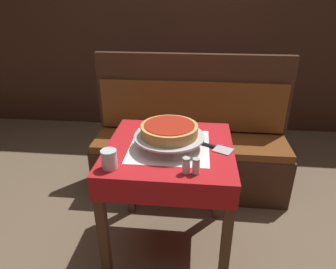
{
  "coord_description": "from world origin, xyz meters",
  "views": [
    {
      "loc": [
        0.14,
        -1.5,
        1.55
      ],
      "look_at": [
        -0.0,
        -0.04,
        0.85
      ],
      "focal_mm": 32.0,
      "sensor_mm": 36.0,
      "label": 1
    }
  ],
  "objects": [
    {
      "name": "salt_shaker",
      "position": [
        0.11,
        -0.27,
        0.8
      ],
      "size": [
        0.04,
        0.04,
        0.08
      ],
      "color": "silver",
      "rests_on": "dining_table_front"
    },
    {
      "name": "water_glass_near",
      "position": [
        -0.27,
        -0.27,
        0.81
      ],
      "size": [
        0.08,
        0.08,
        0.1
      ],
      "color": "silver",
      "rests_on": "dining_table_front"
    },
    {
      "name": "dining_table_front",
      "position": [
        0.0,
        0.0,
        0.66
      ],
      "size": [
        0.72,
        0.72,
        0.76
      ],
      "color": "red",
      "rests_on": "ground_plane"
    },
    {
      "name": "deep_dish_pizza",
      "position": [
        -0.0,
        -0.01,
        0.86
      ],
      "size": [
        0.32,
        0.32,
        0.06
      ],
      "color": "tan",
      "rests_on": "pizza_pan_stand"
    },
    {
      "name": "ground_plane",
      "position": [
        0.0,
        0.0,
        0.0
      ],
      "size": [
        14.0,
        14.0,
        0.0
      ],
      "primitive_type": "plane",
      "color": "brown"
    },
    {
      "name": "booth_bench",
      "position": [
        0.1,
        0.7,
        0.34
      ],
      "size": [
        1.57,
        0.45,
        1.12
      ],
      "color": "#3D2316",
      "rests_on": "ground_plane"
    },
    {
      "name": "condiment_caddy",
      "position": [
        0.28,
        1.65,
        0.79
      ],
      "size": [
        0.14,
        0.14,
        0.15
      ],
      "color": "black",
      "rests_on": "dining_table_rear"
    },
    {
      "name": "back_wall_panel",
      "position": [
        0.0,
        2.03,
        1.2
      ],
      "size": [
        6.0,
        0.04,
        2.4
      ],
      "primitive_type": "cube",
      "color": "#3D2319",
      "rests_on": "ground_plane"
    },
    {
      "name": "pizza_server",
      "position": [
        0.22,
        0.01,
        0.76
      ],
      "size": [
        0.29,
        0.18,
        0.01
      ],
      "color": "#BCBCC1",
      "rests_on": "dining_table_front"
    },
    {
      "name": "pepper_shaker",
      "position": [
        0.15,
        -0.27,
        0.8
      ],
      "size": [
        0.04,
        0.04,
        0.08
      ],
      "color": "silver",
      "rests_on": "dining_table_front"
    },
    {
      "name": "dining_table_rear",
      "position": [
        0.25,
        1.57,
        0.63
      ],
      "size": [
        0.73,
        0.73,
        0.75
      ],
      "color": "red",
      "rests_on": "ground_plane"
    },
    {
      "name": "pizza_pan_stand",
      "position": [
        -0.0,
        -0.01,
        0.82
      ],
      "size": [
        0.39,
        0.39,
        0.07
      ],
      "color": "#ADADB2",
      "rests_on": "dining_table_front"
    }
  ]
}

